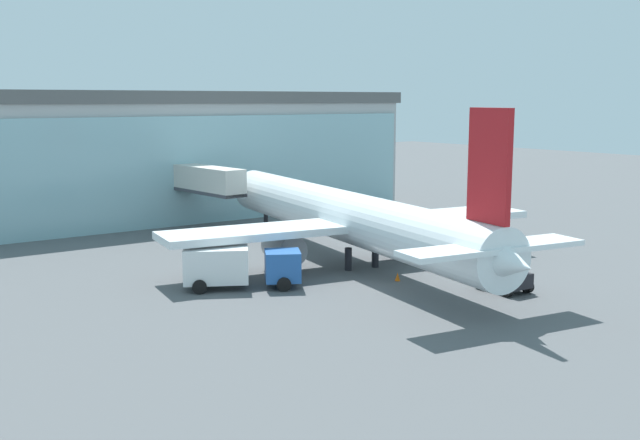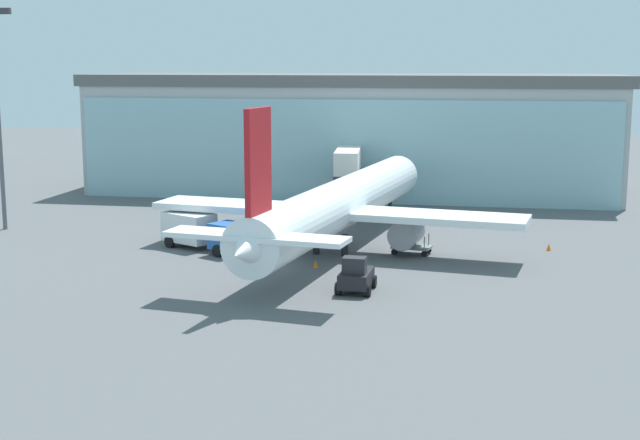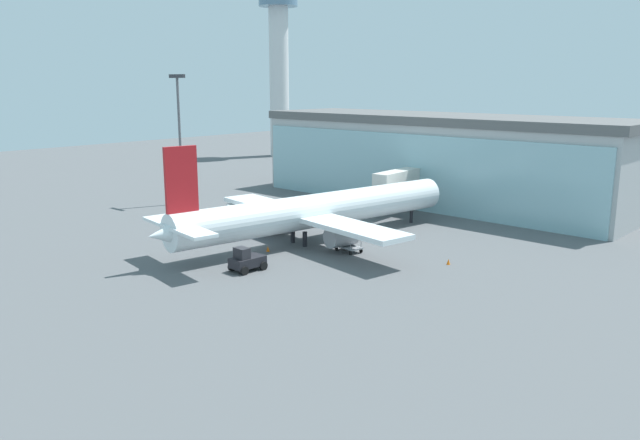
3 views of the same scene
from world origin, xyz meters
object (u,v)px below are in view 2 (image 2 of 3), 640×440
object	(u,v)px
catering_truck	(201,230)
pushback_tug	(356,276)
jet_bridge	(349,161)
airplane	(339,205)
safety_cone_wingtip	(549,247)
safety_cone_nose	(315,264)
baggage_cart	(412,247)

from	to	relation	value
catering_truck	pushback_tug	distance (m)	16.76
jet_bridge	airplane	xyz separation A→B (m)	(1.51, -20.06, -1.10)
airplane	safety_cone_wingtip	distance (m)	16.05
catering_truck	safety_cone_wingtip	bearing A→B (deg)	38.05
jet_bridge	safety_cone_nose	xyz separation A→B (m)	(0.65, -26.29, -4.20)
baggage_cart	safety_cone_nose	distance (m)	8.35
airplane	catering_truck	size ratio (longest dim) A/B	5.24
airplane	pushback_tug	xyz separation A→B (m)	(2.58, -12.31, -2.41)
baggage_cart	jet_bridge	bearing A→B (deg)	-59.98
baggage_cart	safety_cone_wingtip	size ratio (longest dim) A/B	5.57
catering_truck	pushback_tug	world-z (taller)	catering_truck
airplane	safety_cone_wingtip	world-z (taller)	airplane
airplane	catering_truck	world-z (taller)	airplane
safety_cone_nose	safety_cone_wingtip	world-z (taller)	same
pushback_tug	safety_cone_nose	world-z (taller)	pushback_tug
jet_bridge	airplane	distance (m)	20.15
safety_cone_nose	catering_truck	bearing A→B (deg)	153.54
jet_bridge	baggage_cart	world-z (taller)	jet_bridge
catering_truck	safety_cone_nose	size ratio (longest dim) A/B	13.45
jet_bridge	pushback_tug	size ratio (longest dim) A/B	3.87
pushback_tug	airplane	bearing A→B (deg)	15.79
baggage_cart	airplane	bearing A→B (deg)	3.01
safety_cone_wingtip	airplane	bearing A→B (deg)	-173.48
pushback_tug	safety_cone_wingtip	bearing A→B (deg)	-38.86
pushback_tug	baggage_cart	bearing A→B (deg)	-10.27
jet_bridge	safety_cone_wingtip	size ratio (longest dim) A/B	23.36
pushback_tug	safety_cone_nose	distance (m)	7.01
airplane	safety_cone_nose	bearing A→B (deg)	-177.28
jet_bridge	safety_cone_wingtip	bearing A→B (deg)	-140.21
jet_bridge	baggage_cart	distance (m)	22.38
catering_truck	pushback_tug	size ratio (longest dim) A/B	2.23
airplane	baggage_cart	bearing A→B (deg)	-87.91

